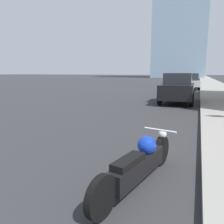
# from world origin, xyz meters

# --- Properties ---
(sidewalk) EXTENTS (3.49, 240.00, 0.15)m
(sidewalk) POSITION_xyz_m (6.17, 40.00, 0.07)
(sidewalk) COLOR gray
(sidewalk) RESTS_ON ground_plane
(distant_tower) EXTENTS (18.26, 18.26, 55.55)m
(distant_tower) POSITION_xyz_m (-3.16, 89.97, 27.77)
(distant_tower) COLOR #8CA5BC
(distant_tower) RESTS_ON ground_plane
(motorcycle) EXTENTS (0.81, 2.48, 0.74)m
(motorcycle) POSITION_xyz_m (3.49, 4.84, 0.36)
(motorcycle) COLOR black
(motorcycle) RESTS_ON ground_plane
(parked_car_black) EXTENTS (1.90, 4.25, 1.76)m
(parked_car_black) POSITION_xyz_m (3.13, 15.16, 0.88)
(parked_car_black) COLOR black
(parked_car_black) RESTS_ON ground_plane
(parked_car_silver) EXTENTS (2.32, 4.27, 1.69)m
(parked_car_silver) POSITION_xyz_m (3.29, 27.06, 0.85)
(parked_car_silver) COLOR #BCBCC1
(parked_car_silver) RESTS_ON ground_plane
(parked_car_blue) EXTENTS (1.95, 4.38, 1.70)m
(parked_car_blue) POSITION_xyz_m (3.12, 38.97, 0.85)
(parked_car_blue) COLOR #1E3899
(parked_car_blue) RESTS_ON ground_plane
(parked_car_green) EXTENTS (2.13, 4.27, 1.67)m
(parked_car_green) POSITION_xyz_m (3.32, 51.31, 0.82)
(parked_car_green) COLOR #1E6B33
(parked_car_green) RESTS_ON ground_plane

